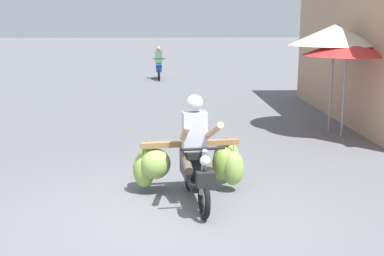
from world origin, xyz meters
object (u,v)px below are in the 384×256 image
market_umbrella_near_shop (334,35)px  market_umbrella_further_along (347,47)px  motorbike_distant_ahead_left (159,66)px  motorbike_main_loaded (191,161)px

market_umbrella_near_shop → market_umbrella_further_along: 0.64m
motorbike_distant_ahead_left → market_umbrella_near_shop: (4.11, -10.49, 1.67)m
motorbike_distant_ahead_left → market_umbrella_further_along: bearing=-69.1°
market_umbrella_near_shop → market_umbrella_further_along: size_ratio=1.13×
motorbike_main_loaded → market_umbrella_further_along: 5.42m
market_umbrella_near_shop → motorbike_distant_ahead_left: bearing=111.4°
motorbike_distant_ahead_left → market_umbrella_further_along: size_ratio=0.74×
motorbike_main_loaded → market_umbrella_near_shop: bearing=51.0°
motorbike_distant_ahead_left → market_umbrella_further_along: market_umbrella_further_along is taller
motorbike_main_loaded → motorbike_distant_ahead_left: (-0.60, 14.83, 0.04)m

